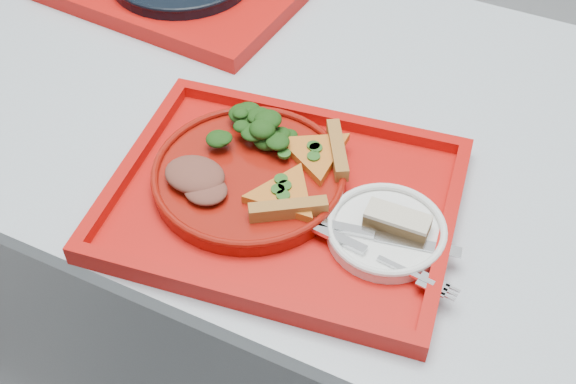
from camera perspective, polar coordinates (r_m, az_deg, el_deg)
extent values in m
plane|color=gray|center=(1.70, 0.95, -12.90)|extent=(10.00, 10.00, 0.00)
cube|color=#A5AEB9|center=(1.12, 1.41, 6.21)|extent=(1.60, 0.80, 0.03)
cylinder|color=gray|center=(1.89, -14.99, 9.35)|extent=(0.05, 0.05, 0.72)
cube|color=#B70E09|center=(0.96, -0.43, -0.84)|extent=(0.49, 0.41, 0.01)
cylinder|color=maroon|center=(0.97, -3.08, 1.19)|extent=(0.26, 0.26, 0.02)
cylinder|color=white|center=(0.92, 7.74, -3.21)|extent=(0.15, 0.15, 0.01)
ellipsoid|color=black|center=(1.00, -2.62, 5.12)|extent=(0.09, 0.08, 0.05)
ellipsoid|color=brown|center=(0.95, -7.38, 1.37)|extent=(0.08, 0.07, 0.02)
cube|color=#4A3218|center=(0.91, 8.62, -2.37)|extent=(0.08, 0.04, 0.02)
cube|color=beige|center=(0.90, 8.70, -1.90)|extent=(0.08, 0.04, 0.01)
cube|color=silver|center=(0.90, 7.79, -3.54)|extent=(0.18, 0.05, 0.01)
cube|color=silver|center=(0.88, 7.01, -5.07)|extent=(0.19, 0.04, 0.01)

